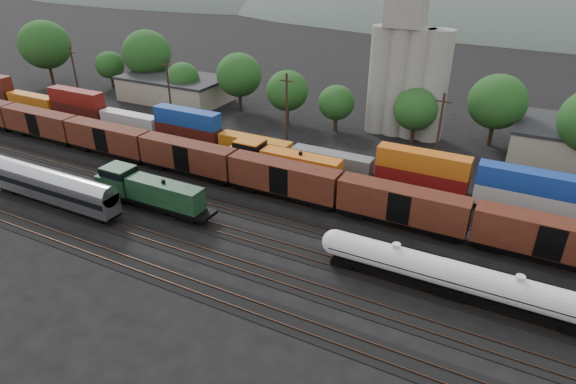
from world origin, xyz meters
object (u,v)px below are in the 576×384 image
at_px(tank_car_a, 395,260).
at_px(orange_locomotive, 279,162).
at_px(passenger_coach, 50,185).
at_px(grain_silo, 407,70).
at_px(green_locomotive, 146,190).

distance_m(tank_car_a, orange_locomotive, 25.71).
bearing_deg(tank_car_a, orange_locomotive, 144.30).
bearing_deg(passenger_coach, grain_silo, 55.03).
distance_m(green_locomotive, orange_locomotive, 18.48).
bearing_deg(grain_silo, orange_locomotive, -111.37).
height_order(passenger_coach, grain_silo, grain_silo).
relative_size(green_locomotive, grain_silo, 0.60).
xyz_separation_m(green_locomotive, orange_locomotive, (10.80, 15.00, 0.09)).
relative_size(green_locomotive, passenger_coach, 0.82).
relative_size(orange_locomotive, grain_silo, 0.66).
relative_size(green_locomotive, tank_car_a, 1.14).
xyz_separation_m(tank_car_a, passenger_coach, (-42.87, -5.00, 0.58)).
height_order(tank_car_a, grain_silo, grain_silo).
distance_m(green_locomotive, grain_silo, 46.85).
bearing_deg(orange_locomotive, passenger_coach, -137.72).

